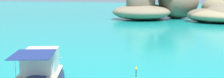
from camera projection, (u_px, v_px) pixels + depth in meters
islet_large at (161, 2)px, 82.97m from camera, size 24.48×24.41×11.56m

